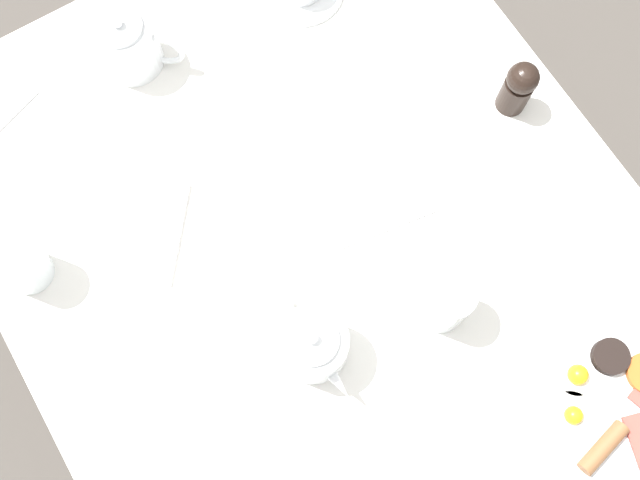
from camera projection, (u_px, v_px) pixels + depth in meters
name	position (u px, v px, depth m)	size (l,w,h in m)	color
ground_plane	(320.00, 326.00, 1.92)	(8.00, 8.00, 0.00)	#4C4742
table	(320.00, 255.00, 1.26)	(0.99, 1.21, 0.76)	white
breakfast_plate	(612.00, 403.00, 1.11)	(0.27, 0.27, 0.04)	white
teapot_near	(312.00, 344.00, 1.10)	(0.11, 0.19, 0.12)	white
teapot_far	(128.00, 44.00, 1.24)	(0.16, 0.14, 0.12)	white
water_glass_short	(446.00, 302.00, 1.10)	(0.07, 0.07, 0.12)	white
wine_glass_spare	(16.00, 263.00, 1.12)	(0.07, 0.07, 0.12)	white
salt_grinder	(518.00, 87.00, 1.21)	(0.05, 0.05, 0.11)	black
napkin_folded	(145.00, 230.00, 1.19)	(0.20, 0.21, 0.01)	white
fork_by_plate	(388.00, 226.00, 1.20)	(0.18, 0.04, 0.00)	silver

